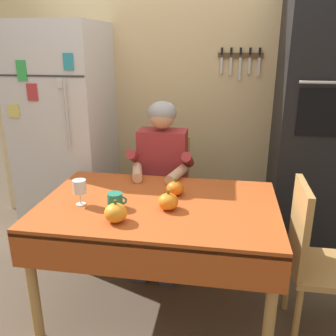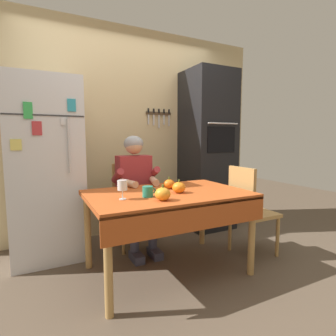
{
  "view_description": "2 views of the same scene",
  "coord_description": "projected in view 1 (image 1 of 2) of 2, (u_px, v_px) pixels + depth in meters",
  "views": [
    {
      "loc": [
        0.37,
        -1.83,
        1.63
      ],
      "look_at": [
        0.03,
        0.23,
        0.91
      ],
      "focal_mm": 38.65,
      "sensor_mm": 36.0,
      "label": 1
    },
    {
      "loc": [
        -1.03,
        -1.98,
        1.22
      ],
      "look_at": [
        0.05,
        0.2,
        0.94
      ],
      "focal_mm": 28.24,
      "sensor_mm": 36.0,
      "label": 2
    }
  ],
  "objects": [
    {
      "name": "ground_plane",
      "position": [
        157.0,
        316.0,
        2.29
      ],
      "size": [
        10.0,
        10.0,
        0.0
      ],
      "primitive_type": "plane",
      "color": "brown",
      "rests_on": "ground"
    },
    {
      "name": "back_wall_assembly",
      "position": [
        191.0,
        85.0,
        3.12
      ],
      "size": [
        3.7,
        0.13,
        2.6
      ],
      "color": "#D1B784",
      "rests_on": "ground"
    },
    {
      "name": "refrigerator",
      "position": [
        67.0,
        136.0,
        3.04
      ],
      "size": [
        0.68,
        0.71,
        1.8
      ],
      "color": "silver",
      "rests_on": "ground"
    },
    {
      "name": "wall_oven",
      "position": [
        317.0,
        126.0,
        2.72
      ],
      "size": [
        0.6,
        0.64,
        2.1
      ],
      "color": "black",
      "rests_on": "ground"
    },
    {
      "name": "dining_table",
      "position": [
        158.0,
        217.0,
        2.15
      ],
      "size": [
        1.4,
        0.9,
        0.74
      ],
      "color": "tan",
      "rests_on": "ground"
    },
    {
      "name": "chair_behind_person",
      "position": [
        165.0,
        189.0,
        2.95
      ],
      "size": [
        0.4,
        0.4,
        0.93
      ],
      "color": "tan",
      "rests_on": "ground"
    },
    {
      "name": "seated_person",
      "position": [
        161.0,
        170.0,
        2.7
      ],
      "size": [
        0.47,
        0.55,
        1.25
      ],
      "color": "#38384C",
      "rests_on": "ground"
    },
    {
      "name": "chair_right_side",
      "position": [
        315.0,
        256.0,
        2.02
      ],
      "size": [
        0.4,
        0.4,
        0.93
      ],
      "color": "tan",
      "rests_on": "ground"
    },
    {
      "name": "coffee_mug",
      "position": [
        115.0,
        200.0,
        2.07
      ],
      "size": [
        0.12,
        0.09,
        0.09
      ],
      "color": "#237F66",
      "rests_on": "dining_table"
    },
    {
      "name": "wine_glass",
      "position": [
        80.0,
        187.0,
        2.09
      ],
      "size": [
        0.08,
        0.08,
        0.15
      ],
      "color": "white",
      "rests_on": "dining_table"
    },
    {
      "name": "pumpkin_large",
      "position": [
        116.0,
        213.0,
        1.9
      ],
      "size": [
        0.12,
        0.12,
        0.12
      ],
      "color": "orange",
      "rests_on": "dining_table"
    },
    {
      "name": "pumpkin_medium",
      "position": [
        175.0,
        188.0,
        2.24
      ],
      "size": [
        0.11,
        0.11,
        0.11
      ],
      "color": "orange",
      "rests_on": "dining_table"
    },
    {
      "name": "pumpkin_small",
      "position": [
        168.0,
        201.0,
        2.05
      ],
      "size": [
        0.12,
        0.12,
        0.12
      ],
      "color": "orange",
      "rests_on": "dining_table"
    }
  ]
}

